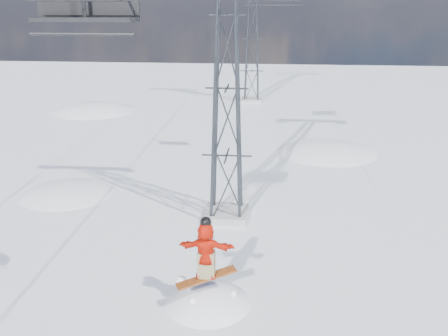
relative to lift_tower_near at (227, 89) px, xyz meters
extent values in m
plane|color=white|center=(-0.80, -8.00, -5.47)|extent=(120.00, 120.00, 0.00)
sphere|color=white|center=(-7.80, 2.00, -13.12)|extent=(16.00, 16.00, 16.00)
sphere|color=white|center=(5.20, 10.00, -14.97)|extent=(20.00, 20.00, 20.00)
sphere|color=white|center=(-12.80, 20.00, -15.87)|extent=(22.00, 22.00, 22.00)
cube|color=#999999|center=(0.00, 0.00, -5.32)|extent=(1.80, 1.80, 0.30)
cube|color=#999999|center=(0.00, 25.00, -5.32)|extent=(1.80, 1.80, 0.30)
cube|color=orange|center=(-0.01, -6.62, -4.41)|extent=(1.79, 1.08, 0.33)
imported|color=red|center=(-0.01, -6.62, -3.51)|extent=(1.65, 0.56, 1.76)
cube|color=#887C54|center=(-0.01, -6.62, -3.98)|extent=(0.50, 0.39, 0.81)
sphere|color=black|center=(-0.01, -6.62, -2.64)|extent=(0.33, 0.33, 0.33)
cube|color=black|center=(-2.20, -8.79, 2.95)|extent=(2.21, 0.50, 0.09)
cube|color=black|center=(-2.20, -8.55, 3.28)|extent=(2.21, 0.07, 0.61)
cylinder|color=black|center=(-2.20, -9.07, 2.67)|extent=(2.21, 0.07, 0.07)
cylinder|color=black|center=(-2.20, -9.12, 3.34)|extent=(2.21, 0.06, 0.06)
cube|color=black|center=(2.20, 6.47, 3.27)|extent=(1.92, 0.43, 0.08)
cylinder|color=black|center=(2.20, 6.24, 3.03)|extent=(1.92, 0.06, 0.06)
camera|label=1|loc=(1.71, -19.32, 3.38)|focal=40.00mm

